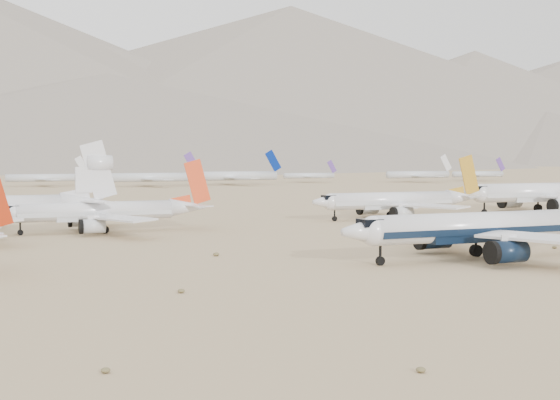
# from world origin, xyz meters

# --- Properties ---
(ground) EXTENTS (7000.00, 7000.00, 0.00)m
(ground) POSITION_xyz_m (0.00, 0.00, 0.00)
(ground) COLOR #977C58
(ground) RESTS_ON ground
(main_airliner) EXTENTS (48.74, 47.61, 17.20)m
(main_airliner) POSITION_xyz_m (7.04, -4.34, 4.73)
(main_airliner) COLOR silver
(main_airliner) RESTS_ON ground
(row2_navy_widebody) EXTENTS (54.36, 53.16, 19.34)m
(row2_navy_widebody) POSITION_xyz_m (81.80, 67.17, 5.40)
(row2_navy_widebody) COLOR silver
(row2_navy_widebody) RESTS_ON ground
(row2_gold_tail) EXTENTS (44.27, 43.30, 15.76)m
(row2_gold_tail) POSITION_xyz_m (32.69, 64.45, 4.41)
(row2_gold_tail) COLOR silver
(row2_gold_tail) RESTS_ON ground
(row2_orange_tail) EXTENTS (41.51, 40.61, 14.81)m
(row2_orange_tail) POSITION_xyz_m (-39.44, 58.88, 4.15)
(row2_orange_tail) COLOR silver
(row2_orange_tail) RESTS_ON ground
(distant_storage_row) EXTENTS (525.50, 63.58, 16.32)m
(distant_storage_row) POSITION_xyz_m (-13.69, 292.17, 4.49)
(distant_storage_row) COLOR silver
(distant_storage_row) RESTS_ON ground
(mountain_range) EXTENTS (7354.00, 3024.00, 470.00)m
(mountain_range) POSITION_xyz_m (70.18, 1648.01, 190.32)
(mountain_range) COLOR slate
(mountain_range) RESTS_ON ground
(foothills) EXTENTS (4637.50, 1395.00, 155.00)m
(foothills) POSITION_xyz_m (526.68, 1100.00, 67.15)
(foothills) COLOR slate
(foothills) RESTS_ON ground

